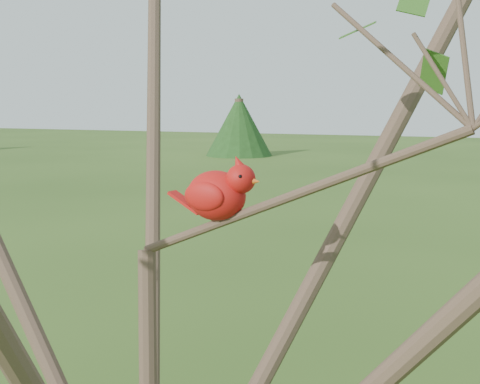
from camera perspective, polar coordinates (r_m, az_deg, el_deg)
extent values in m
ellipsoid|color=red|center=(1.23, -2.03, -0.30)|extent=(0.13, 0.10, 0.09)
sphere|color=red|center=(1.20, 0.07, 1.12)|extent=(0.06, 0.06, 0.05)
cone|color=red|center=(1.20, -0.11, 2.41)|extent=(0.04, 0.03, 0.04)
cone|color=#D85914|center=(1.19, 1.20, 0.92)|extent=(0.03, 0.02, 0.02)
ellipsoid|color=black|center=(1.19, 0.82, 0.90)|extent=(0.02, 0.03, 0.03)
cube|color=red|center=(1.27, -4.61, -0.89)|extent=(0.07, 0.04, 0.04)
ellipsoid|color=red|center=(1.26, -1.37, 0.03)|extent=(0.08, 0.04, 0.05)
ellipsoid|color=red|center=(1.20, -3.09, -0.38)|extent=(0.08, 0.04, 0.05)
cylinder|color=#412E23|center=(26.42, -0.08, 5.54)|extent=(0.34, 0.34, 2.25)
cone|color=#1A3813|center=(26.41, -0.08, 5.75)|extent=(2.62, 2.62, 2.43)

